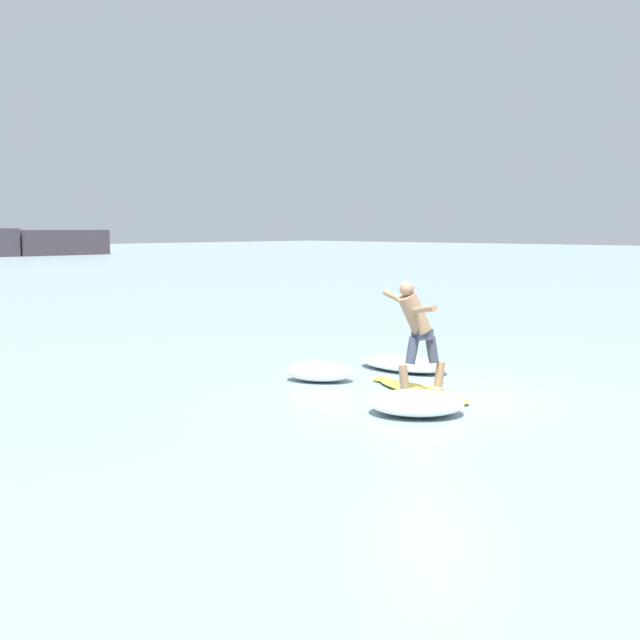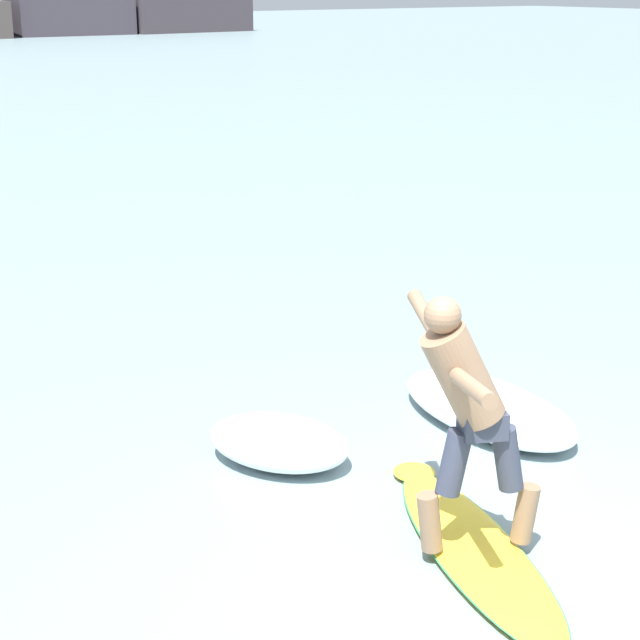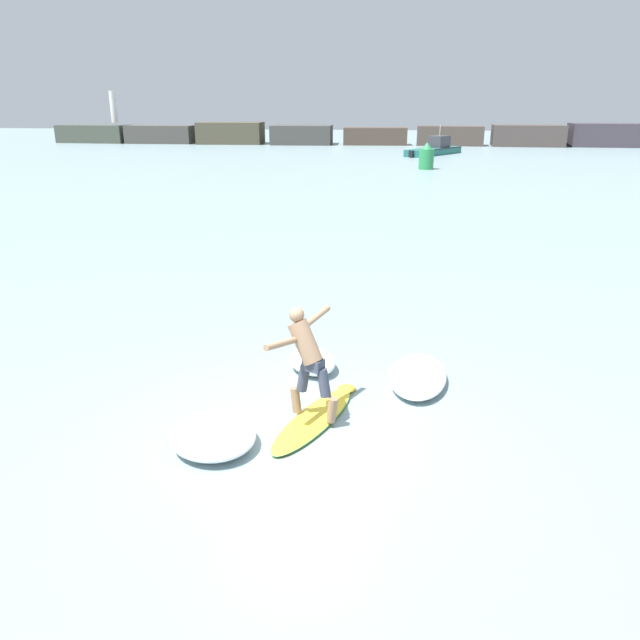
# 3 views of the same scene
# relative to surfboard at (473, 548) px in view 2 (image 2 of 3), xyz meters

# --- Properties ---
(ground_plane) EXTENTS (200.00, 200.00, 0.00)m
(ground_plane) POSITION_rel_surfboard_xyz_m (-0.19, -0.40, -0.04)
(ground_plane) COLOR #7E969C
(surfboard) EXTENTS (1.25, 2.38, 0.22)m
(surfboard) POSITION_rel_surfboard_xyz_m (0.00, 0.00, 0.00)
(surfboard) COLOR yellow
(surfboard) RESTS_ON ground
(surfer) EXTENTS (0.95, 1.44, 1.58)m
(surfer) POSITION_rel_surfboard_xyz_m (-0.11, 0.00, 0.97)
(surfer) COLOR #8C6A4F
(surfer) RESTS_ON surfboard
(wave_foam_at_tail) EXTENTS (1.04, 1.85, 0.24)m
(wave_foam_at_tail) POSITION_rel_surfboard_xyz_m (1.47, 1.47, 0.08)
(wave_foam_at_tail) COLOR white
(wave_foam_at_tail) RESTS_ON ground
(wave_foam_beside) EXTENTS (1.14, 1.30, 0.32)m
(wave_foam_beside) POSITION_rel_surfboard_xyz_m (-0.29, 1.77, 0.12)
(wave_foam_beside) COLOR white
(wave_foam_beside) RESTS_ON ground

